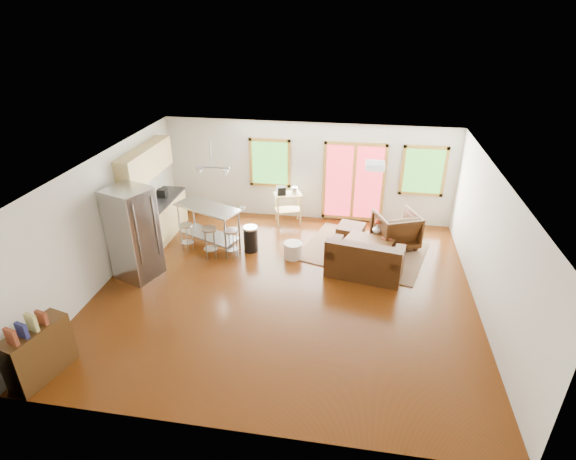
% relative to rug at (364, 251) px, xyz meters
% --- Properties ---
extents(floor, '(7.50, 7.00, 0.02)m').
position_rel_rug_xyz_m(floor, '(-1.56, -1.80, -0.02)').
color(floor, '#361705').
rests_on(floor, ground).
extents(ceiling, '(7.50, 7.00, 0.02)m').
position_rel_rug_xyz_m(ceiling, '(-1.56, -1.80, 2.60)').
color(ceiling, silver).
rests_on(ceiling, ground).
extents(back_wall, '(7.50, 0.02, 2.60)m').
position_rel_rug_xyz_m(back_wall, '(-1.56, 1.71, 1.29)').
color(back_wall, beige).
rests_on(back_wall, ground).
extents(left_wall, '(0.02, 7.00, 2.60)m').
position_rel_rug_xyz_m(left_wall, '(-5.32, -1.80, 1.29)').
color(left_wall, beige).
rests_on(left_wall, ground).
extents(right_wall, '(0.02, 7.00, 2.60)m').
position_rel_rug_xyz_m(right_wall, '(2.20, -1.80, 1.29)').
color(right_wall, beige).
rests_on(right_wall, ground).
extents(front_wall, '(7.50, 0.02, 2.60)m').
position_rel_rug_xyz_m(front_wall, '(-1.56, -5.31, 1.29)').
color(front_wall, beige).
rests_on(front_wall, ground).
extents(window_left, '(1.10, 0.05, 1.30)m').
position_rel_rug_xyz_m(window_left, '(-2.56, 1.66, 1.49)').
color(window_left, '#2B6320').
rests_on(window_left, back_wall).
extents(french_doors, '(1.60, 0.05, 2.10)m').
position_rel_rug_xyz_m(french_doors, '(-0.36, 1.66, 1.09)').
color(french_doors, red).
rests_on(french_doors, back_wall).
extents(window_right, '(1.10, 0.05, 1.30)m').
position_rel_rug_xyz_m(window_right, '(1.34, 1.66, 1.49)').
color(window_right, '#2B6320').
rests_on(window_right, back_wall).
extents(rug, '(3.16, 2.73, 0.03)m').
position_rel_rug_xyz_m(rug, '(0.00, 0.00, 0.00)').
color(rug, '#4E623F').
rests_on(rug, floor).
extents(loveseat, '(1.72, 1.17, 0.84)m').
position_rel_rug_xyz_m(loveseat, '(0.01, -0.98, 0.32)').
color(loveseat, black).
rests_on(loveseat, floor).
extents(coffee_table, '(1.19, 0.95, 0.42)m').
position_rel_rug_xyz_m(coffee_table, '(0.09, -0.18, 0.35)').
color(coffee_table, '#36210D').
rests_on(coffee_table, floor).
extents(armchair, '(1.19, 1.16, 0.95)m').
position_rel_rug_xyz_m(armchair, '(0.72, 0.44, 0.46)').
color(armchair, black).
rests_on(armchair, floor).
extents(ottoman, '(0.72, 0.72, 0.41)m').
position_rel_rug_xyz_m(ottoman, '(-0.34, 0.51, 0.19)').
color(ottoman, black).
rests_on(ottoman, floor).
extents(pouf, '(0.53, 0.53, 0.37)m').
position_rel_rug_xyz_m(pouf, '(-1.61, -0.52, 0.17)').
color(pouf, beige).
rests_on(pouf, floor).
extents(vase, '(0.25, 0.25, 0.34)m').
position_rel_rug_xyz_m(vase, '(0.26, 0.24, 0.51)').
color(vase, silver).
rests_on(vase, coffee_table).
extents(book, '(0.24, 0.06, 0.32)m').
position_rel_rug_xyz_m(book, '(0.38, 0.04, 0.55)').
color(book, brown).
rests_on(book, coffee_table).
extents(cabinets, '(0.64, 2.24, 2.30)m').
position_rel_rug_xyz_m(cabinets, '(-5.05, -0.10, 0.91)').
color(cabinets, tan).
rests_on(cabinets, floor).
extents(refrigerator, '(1.01, 1.00, 1.98)m').
position_rel_rug_xyz_m(refrigerator, '(-4.74, -1.78, 0.98)').
color(refrigerator, '#B7BABC').
rests_on(refrigerator, floor).
extents(island, '(1.72, 1.23, 1.01)m').
position_rel_rug_xyz_m(island, '(-3.68, -0.26, 0.68)').
color(island, '#B7BABC').
rests_on(island, floor).
extents(cup, '(0.15, 0.13, 0.12)m').
position_rel_rug_xyz_m(cup, '(-2.85, -0.19, 1.00)').
color(cup, silver).
rests_on(cup, island).
extents(bar_stool_a, '(0.40, 0.40, 0.67)m').
position_rel_rug_xyz_m(bar_stool_a, '(-4.12, -0.58, 0.48)').
color(bar_stool_a, '#B7BABC').
rests_on(bar_stool_a, floor).
extents(bar_stool_b, '(0.47, 0.47, 0.75)m').
position_rel_rug_xyz_m(bar_stool_b, '(-3.46, -0.82, 0.54)').
color(bar_stool_b, '#B7BABC').
rests_on(bar_stool_b, floor).
extents(bar_stool_c, '(0.37, 0.37, 0.70)m').
position_rel_rug_xyz_m(bar_stool_c, '(-2.99, -0.74, 0.51)').
color(bar_stool_c, '#B7BABC').
rests_on(bar_stool_c, floor).
extents(trash_can, '(0.41, 0.41, 0.62)m').
position_rel_rug_xyz_m(trash_can, '(-2.63, -0.37, 0.30)').
color(trash_can, black).
rests_on(trash_can, floor).
extents(kitchen_cart, '(0.80, 0.65, 1.05)m').
position_rel_rug_xyz_m(kitchen_cart, '(-2.03, 1.22, 0.70)').
color(kitchen_cart, tan).
rests_on(kitchen_cart, floor).
extents(bookshelf, '(0.62, 1.07, 1.18)m').
position_rel_rug_xyz_m(bookshelf, '(-4.91, -4.77, 0.45)').
color(bookshelf, '#36210D').
rests_on(bookshelf, floor).
extents(ceiling_flush, '(0.35, 0.35, 0.12)m').
position_rel_rug_xyz_m(ceiling_flush, '(0.04, -1.20, 2.52)').
color(ceiling_flush, white).
rests_on(ceiling_flush, ceiling).
extents(pendant_light, '(0.80, 0.18, 0.79)m').
position_rel_rug_xyz_m(pendant_light, '(-3.46, -0.30, 1.88)').
color(pendant_light, gray).
rests_on(pendant_light, ceiling).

